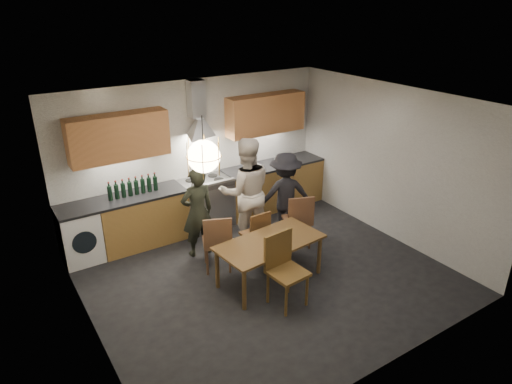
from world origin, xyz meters
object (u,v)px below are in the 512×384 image
person_mid (246,192)px  mixing_bowl (253,168)px  stock_pot (279,160)px  person_right (285,195)px  wine_bottles (133,186)px  person_left (198,212)px  chair_front (283,264)px  dining_table (270,246)px  chair_back_left (217,240)px

person_mid → mixing_bowl: 1.09m
person_mid → stock_pot: size_ratio=9.88×
mixing_bowl → person_right: bearing=-88.3°
mixing_bowl → person_mid: bearing=-128.5°
wine_bottles → stock_pot: bearing=-0.7°
person_right → mixing_bowl: person_right is taller
mixing_bowl → stock_pot: stock_pot is taller
person_left → mixing_bowl: 1.72m
chair_front → person_left: size_ratio=0.68×
stock_pot → wine_bottles: size_ratio=0.23×
dining_table → mixing_bowl: 2.29m
mixing_bowl → person_left: bearing=-153.2°
dining_table → person_right: (1.03, 1.04, 0.17)m
chair_back_left → person_right: size_ratio=0.62×
person_left → stock_pot: 2.31m
chair_back_left → person_right: bearing=-142.4°
person_mid → person_right: size_ratio=1.23×
person_left → person_right: bearing=173.5°
chair_front → person_right: person_right is taller
person_right → person_mid: bearing=11.4°
chair_front → wine_bottles: 2.87m
dining_table → chair_back_left: 0.81m
person_left → stock_pot: size_ratio=7.98×
chair_front → person_mid: (0.45, 1.67, 0.34)m
chair_back_left → dining_table: bearing=152.0°
chair_front → person_mid: 1.77m
chair_front → stock_pot: (1.76, 2.56, 0.38)m
chair_back_left → wine_bottles: size_ratio=1.13×
person_right → wine_bottles: size_ratio=1.81×
chair_front → chair_back_left: bearing=103.6°
person_left → mixing_bowl: size_ratio=4.51×
person_left → wine_bottles: person_left is taller
person_mid → person_right: (0.71, -0.13, -0.17)m
person_left → person_mid: 0.87m
chair_front → dining_table: bearing=70.5°
chair_back_left → mixing_bowl: size_ratio=2.83×
person_mid → stock_pot: person_mid is taller
dining_table → mixing_bowl: bearing=58.1°
chair_back_left → person_mid: size_ratio=0.51×
person_left → chair_front: bearing=103.8°
chair_back_left → person_left: person_left is taller
dining_table → wine_bottles: size_ratio=1.95×
dining_table → person_right: bearing=39.8°
dining_table → chair_back_left: bearing=123.9°
chair_back_left → person_left: bearing=-66.6°
dining_table → stock_pot: stock_pot is taller
person_left → person_mid: person_mid is taller
stock_pot → dining_table: bearing=-128.3°
dining_table → wine_bottles: 2.48m
chair_back_left → chair_front: (0.38, -1.13, 0.05)m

